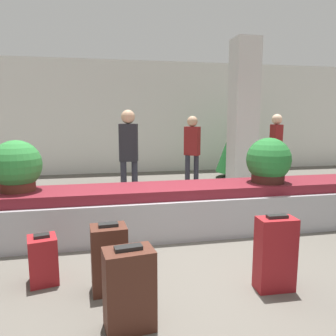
{
  "coord_description": "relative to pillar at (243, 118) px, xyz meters",
  "views": [
    {
      "loc": [
        -0.9,
        -3.13,
        1.63
      ],
      "look_at": [
        0.0,
        1.25,
        0.92
      ],
      "focal_mm": 35.0,
      "sensor_mm": 36.0,
      "label": 1
    }
  ],
  "objects": [
    {
      "name": "ground_plane",
      "position": [
        -2.03,
        -3.33,
        -1.6
      ],
      "size": [
        18.0,
        18.0,
        0.0
      ],
      "primitive_type": "plane",
      "color": "#59544C"
    },
    {
      "name": "back_wall",
      "position": [
        -2.03,
        3.11,
        -0.0
      ],
      "size": [
        18.0,
        0.06,
        3.2
      ],
      "color": "silver",
      "rests_on": "ground_plane"
    },
    {
      "name": "carousel",
      "position": [
        -2.03,
        -2.08,
        -1.27
      ],
      "size": [
        7.97,
        0.89,
        0.67
      ],
      "color": "#9E9EA3",
      "rests_on": "ground_plane"
    },
    {
      "name": "pillar",
      "position": [
        0.0,
        0.0,
        0.0
      ],
      "size": [
        0.5,
        0.5,
        3.2
      ],
      "color": "silver",
      "rests_on": "ground_plane"
    },
    {
      "name": "suitcase_0",
      "position": [
        -3.52,
        -3.24,
        -1.36
      ],
      "size": [
        0.32,
        0.33,
        0.5
      ],
      "rotation": [
        0.0,
        0.0,
        0.22
      ],
      "color": "maroon",
      "rests_on": "ground_plane"
    },
    {
      "name": "suitcase_1",
      "position": [
        -2.89,
        -3.53,
        -1.28
      ],
      "size": [
        0.34,
        0.28,
        0.66
      ],
      "rotation": [
        0.0,
        0.0,
        0.07
      ],
      "color": "#472319",
      "rests_on": "ground_plane"
    },
    {
      "name": "suitcase_2",
      "position": [
        -2.75,
        -4.12,
        -1.28
      ],
      "size": [
        0.41,
        0.3,
        0.67
      ],
      "rotation": [
        0.0,
        0.0,
        0.13
      ],
      "color": "#472319",
      "rests_on": "ground_plane"
    },
    {
      "name": "suitcase_3",
      "position": [
        -1.35,
        -3.81,
        -1.25
      ],
      "size": [
        0.36,
        0.21,
        0.73
      ],
      "rotation": [
        0.0,
        0.0,
        -0.03
      ],
      "color": "maroon",
      "rests_on": "ground_plane"
    },
    {
      "name": "potted_plant_0",
      "position": [
        -0.55,
        -2.14,
        -0.62
      ],
      "size": [
        0.64,
        0.64,
        0.65
      ],
      "color": "#381914",
      "rests_on": "carousel"
    },
    {
      "name": "potted_plant_1",
      "position": [
        -4.0,
        -2.0,
        -0.61
      ],
      "size": [
        0.63,
        0.63,
        0.66
      ],
      "color": "#4C2319",
      "rests_on": "carousel"
    },
    {
      "name": "traveler_0",
      "position": [
        -0.97,
        0.45,
        -0.62
      ],
      "size": [
        0.36,
        0.35,
        1.64
      ],
      "rotation": [
        0.0,
        0.0,
        -0.73
      ],
      "color": "#282833",
      "rests_on": "ground_plane"
    },
    {
      "name": "traveler_1",
      "position": [
        -2.45,
        -0.63,
        -0.55
      ],
      "size": [
        0.35,
        0.24,
        1.75
      ],
      "rotation": [
        0.0,
        0.0,
        -0.22
      ],
      "color": "#282833",
      "rests_on": "ground_plane"
    },
    {
      "name": "traveler_2",
      "position": [
        1.02,
        0.43,
        -0.59
      ],
      "size": [
        0.31,
        0.34,
        1.68
      ],
      "rotation": [
        0.0,
        0.0,
        -1.66
      ],
      "color": "#282833",
      "rests_on": "ground_plane"
    },
    {
      "name": "decorated_tree",
      "position": [
        0.75,
        1.61,
        -0.41
      ],
      "size": [
        1.4,
        1.4,
        2.21
      ],
      "color": "#4C331E",
      "rests_on": "ground_plane"
    }
  ]
}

